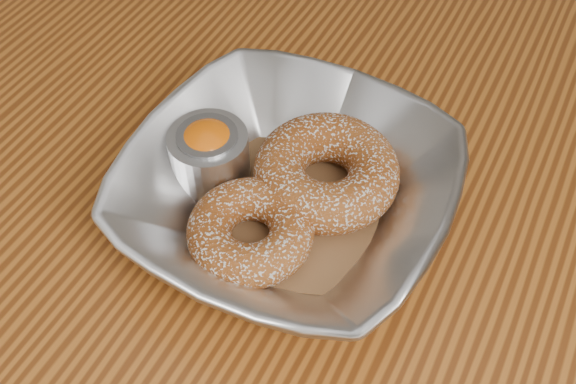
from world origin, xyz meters
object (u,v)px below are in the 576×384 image
at_px(table, 417,324).
at_px(donut_front, 250,231).
at_px(ramekin, 209,154).
at_px(donut_back, 327,172).
at_px(serving_bowl, 288,193).

relative_size(table, donut_front, 13.23).
relative_size(donut_front, ramekin, 1.49).
relative_size(donut_back, ramekin, 1.81).
relative_size(serving_bowl, donut_back, 2.15).
height_order(table, donut_back, donut_back).
bearing_deg(table, serving_bowl, -172.27).
height_order(donut_back, donut_front, donut_back).
bearing_deg(serving_bowl, table, 7.73).
bearing_deg(donut_front, donut_back, 71.07).
xyz_separation_m(table, ramekin, (-0.18, -0.01, 0.13)).
xyz_separation_m(donut_front, ramekin, (-0.06, 0.04, 0.01)).
relative_size(table, serving_bowl, 5.05).
distance_m(donut_back, donut_front, 0.08).
height_order(serving_bowl, ramekin, ramekin).
height_order(donut_front, ramekin, ramekin).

